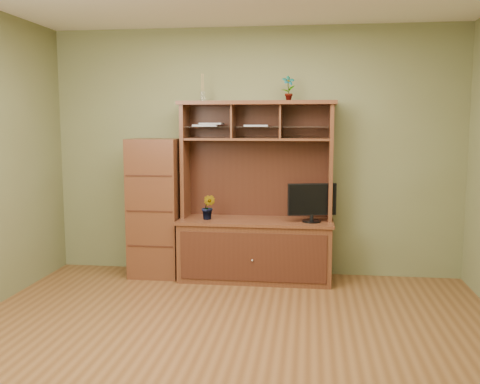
# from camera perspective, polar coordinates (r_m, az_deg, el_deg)

# --- Properties ---
(room) EXTENTS (4.54, 4.04, 2.74)m
(room) POSITION_cam_1_polar(r_m,az_deg,el_deg) (3.93, -1.47, 2.69)
(room) COLOR brown
(room) RESTS_ON ground
(media_hutch) EXTENTS (1.66, 0.61, 1.90)m
(media_hutch) POSITION_cam_1_polar(r_m,az_deg,el_deg) (5.74, 1.68, -4.17)
(media_hutch) COLOR #4A2515
(media_hutch) RESTS_ON room
(monitor) EXTENTS (0.50, 0.20, 0.40)m
(monitor) POSITION_cam_1_polar(r_m,az_deg,el_deg) (5.57, 7.68, -1.04)
(monitor) COLOR black
(monitor) RESTS_ON media_hutch
(orchid_plant) EXTENTS (0.17, 0.15, 0.27)m
(orchid_plant) POSITION_cam_1_polar(r_m,az_deg,el_deg) (5.68, -3.39, -1.62)
(orchid_plant) COLOR #2B5B1F
(orchid_plant) RESTS_ON media_hutch
(top_plant) EXTENTS (0.16, 0.13, 0.26)m
(top_plant) POSITION_cam_1_polar(r_m,az_deg,el_deg) (5.69, 5.18, 10.98)
(top_plant) COLOR #2C6222
(top_plant) RESTS_ON media_hutch
(reed_diffuser) EXTENTS (0.06, 0.06, 0.29)m
(reed_diffuser) POSITION_cam_1_polar(r_m,az_deg,el_deg) (5.80, -4.01, 10.75)
(reed_diffuser) COLOR silver
(reed_diffuser) RESTS_ON media_hutch
(magazines) EXTENTS (0.82, 0.22, 0.04)m
(magazines) POSITION_cam_1_polar(r_m,az_deg,el_deg) (5.75, -1.76, 7.16)
(magazines) COLOR #ABAAAF
(magazines) RESTS_ON media_hutch
(side_cabinet) EXTENTS (0.54, 0.49, 1.50)m
(side_cabinet) POSITION_cam_1_polar(r_m,az_deg,el_deg) (5.92, -8.96, -1.65)
(side_cabinet) COLOR #4A2515
(side_cabinet) RESTS_ON room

